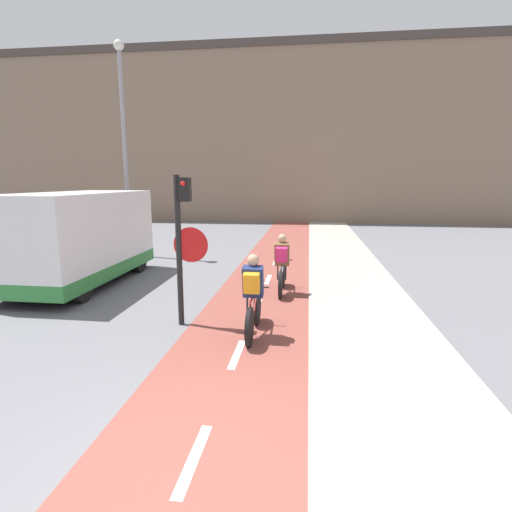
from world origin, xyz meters
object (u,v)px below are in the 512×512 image
cyclist_near (253,298)px  traffic_light_pole (183,234)px  cyclist_far (282,265)px  van (80,240)px  street_lamp_far (124,130)px

cyclist_near → traffic_light_pole: bearing=164.2°
cyclist_far → van: 5.50m
traffic_light_pole → cyclist_near: 1.81m
traffic_light_pole → cyclist_near: (1.40, -0.40, -1.09)m
street_lamp_far → cyclist_near: street_lamp_far is taller
cyclist_near → van: size_ratio=0.35×
street_lamp_far → van: street_lamp_far is taller
street_lamp_far → cyclist_near: 10.03m
street_lamp_far → traffic_light_pole: bearing=-58.1°
traffic_light_pole → street_lamp_far: 8.59m
traffic_light_pole → van: 4.66m
street_lamp_far → van: (0.56, -4.20, -3.34)m
cyclist_near → street_lamp_far: bearing=128.0°
street_lamp_far → cyclist_far: street_lamp_far is taller
traffic_light_pole → cyclist_far: size_ratio=1.71×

